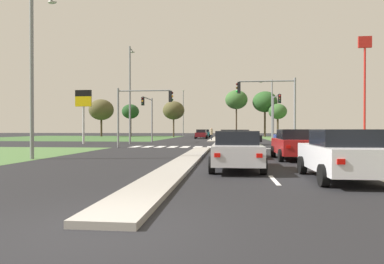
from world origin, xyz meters
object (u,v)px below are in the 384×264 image
car_red_eighth (295,144)px  street_lamp_near (34,64)px  street_lamp_third (271,107)px  car_blue_seventh (296,137)px  car_white_near (342,154)px  traffic_signal_near_left (139,106)px  treeline_third (174,110)px  street_lamp_fourth (183,111)px  treeline_second (130,112)px  pedestrian_at_median (211,133)px  car_navy_fifth (234,143)px  traffic_signal_far_right (276,109)px  traffic_signal_near_right (273,100)px  car_teal_sixth (205,133)px  treeline_sixth (265,102)px  treeline_fourth (236,100)px  fuel_price_totem (83,105)px  treeline_fifth (278,112)px  car_black_third (239,137)px  treeline_near (101,110)px  street_lamp_second (130,90)px  fastfood_pole_sign (365,67)px  car_silver_second (236,150)px  car_maroon_fourth (201,134)px  traffic_signal_far_left (149,111)px

car_red_eighth → street_lamp_near: street_lamp_near is taller
street_lamp_near → street_lamp_third: 36.76m
car_blue_seventh → car_white_near: bearing=171.8°
traffic_signal_near_left → treeline_third: size_ratio=0.70×
street_lamp_fourth → treeline_second: bearing=-144.9°
traffic_signal_near_left → pedestrian_at_median: traffic_signal_near_left is taller
car_navy_fifth → traffic_signal_far_right: 21.07m
traffic_signal_near_right → treeline_second: 48.98m
car_red_eighth → car_teal_sixth: bearing=99.6°
traffic_signal_far_right → treeline_sixth: bearing=86.0°
treeline_fourth → pedestrian_at_median: bearing=-98.9°
car_navy_fifth → treeline_fourth: 52.56m
street_lamp_near → fuel_price_totem: bearing=106.4°
treeline_second → treeline_sixth: bearing=1.8°
traffic_signal_near_right → street_lamp_third: 21.45m
traffic_signal_near_left → treeline_third: treeline_third is taller
car_red_eighth → treeline_fifth: size_ratio=0.65×
car_black_third → treeline_near: size_ratio=0.54×
traffic_signal_far_right → pedestrian_at_median: bearing=142.3°
car_blue_seventh → pedestrian_at_median: (-9.58, 8.80, 0.35)m
street_lamp_third → treeline_third: street_lamp_third is taller
street_lamp_near → street_lamp_second: (-0.04, 18.06, 0.63)m
car_navy_fifth → treeline_third: size_ratio=0.56×
traffic_signal_far_right → traffic_signal_near_left: size_ratio=1.09×
traffic_signal_far_right → treeline_second: bearing=130.8°
fastfood_pole_sign → treeline_fourth: (-17.21, 22.85, -2.48)m
traffic_signal_near_right → treeline_third: bearing=110.6°
traffic_signal_far_right → street_lamp_third: (0.73, 9.99, 0.99)m
car_white_near → treeline_second: (-24.70, 59.70, 4.60)m
car_navy_fifth → treeline_sixth: 52.88m
treeline_second → traffic_signal_far_right: bearing=-49.2°
street_lamp_fourth → car_red_eighth: bearing=-76.8°
traffic_signal_near_right → fastfood_pole_sign: fastfood_pole_sign is taller
treeline_second → car_teal_sixth: bearing=-17.9°
car_silver_second → car_navy_fifth: (0.05, 6.19, 0.02)m
car_maroon_fourth → traffic_signal_far_right: bearing=121.2°
car_black_third → traffic_signal_near_right: (2.65, -6.23, 3.30)m
car_white_near → treeline_near: 68.46m
traffic_signal_far_left → treeline_second: 32.86m
car_silver_second → traffic_signal_near_left: size_ratio=0.88×
car_red_eighth → street_lamp_fourth: size_ratio=0.41×
treeline_near → treeline_third: treeline_near is taller
street_lamp_second → treeline_near: size_ratio=1.28×
traffic_signal_near_left → fastfood_pole_sign: 34.29m
car_red_eighth → street_lamp_third: street_lamp_third is taller
treeline_near → treeline_sixth: (35.82, 0.10, 1.45)m
car_maroon_fourth → treeline_third: (-6.77, 12.27, 4.73)m
street_lamp_near → street_lamp_fourth: 61.03m
car_maroon_fourth → treeline_fourth: size_ratio=0.44×
car_red_eighth → treeline_second: treeline_second is taller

